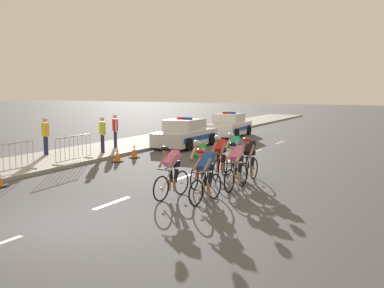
{
  "coord_description": "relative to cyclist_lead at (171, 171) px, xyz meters",
  "views": [
    {
      "loc": [
        7.67,
        -7.66,
        3.15
      ],
      "look_at": [
        -0.04,
        7.49,
        1.1
      ],
      "focal_mm": 43.99,
      "sensor_mm": 36.0,
      "label": 1
    }
  ],
  "objects": [
    {
      "name": "ground_plane",
      "position": [
        -1.16,
        -3.81,
        -0.79
      ],
      "size": [
        160.0,
        160.0,
        0.0
      ],
      "primitive_type": "plane",
      "color": "#4C4C51"
    },
    {
      "name": "sidewalk_slab",
      "position": [
        -8.01,
        10.19,
        -0.73
      ],
      "size": [
        3.81,
        60.0,
        0.12
      ],
      "primitive_type": "cube",
      "color": "#A3A099",
      "rests_on": "ground"
    },
    {
      "name": "kerb_edge",
      "position": [
        -6.18,
        10.19,
        -0.72
      ],
      "size": [
        0.16,
        60.0,
        0.13
      ],
      "primitive_type": "cube",
      "color": "#9E9E99",
      "rests_on": "ground"
    },
    {
      "name": "lane_markings_centre",
      "position": [
        -1.16,
        4.75,
        -0.78
      ],
      "size": [
        0.14,
        21.6,
        0.01
      ],
      "color": "white",
      "rests_on": "ground"
    },
    {
      "name": "cyclist_lead",
      "position": [
        0.0,
        0.0,
        0.0
      ],
      "size": [
        0.45,
        1.72,
        1.56
      ],
      "color": "black",
      "rests_on": "ground"
    },
    {
      "name": "cyclist_second",
      "position": [
        1.09,
        -0.03,
        0.0
      ],
      "size": [
        0.45,
        1.72,
        1.56
      ],
      "color": "black",
      "rests_on": "ground"
    },
    {
      "name": "cyclist_third",
      "position": [
        0.04,
        1.76,
        0.0
      ],
      "size": [
        0.46,
        1.72,
        1.56
      ],
      "color": "black",
      "rests_on": "ground"
    },
    {
      "name": "cyclist_fourth",
      "position": [
        1.25,
        1.84,
        0.0
      ],
      "size": [
        0.43,
        1.72,
        1.56
      ],
      "color": "black",
      "rests_on": "ground"
    },
    {
      "name": "cyclist_fifth",
      "position": [
        0.06,
        3.35,
        0.0
      ],
      "size": [
        0.45,
        1.72,
        1.56
      ],
      "color": "black",
      "rests_on": "ground"
    },
    {
      "name": "cyclist_sixth",
      "position": [
        1.17,
        3.23,
        0.0
      ],
      "size": [
        0.42,
        1.72,
        1.56
      ],
      "color": "black",
      "rests_on": "ground"
    },
    {
      "name": "cyclist_seventh",
      "position": [
        0.12,
        4.46,
        0.0
      ],
      "size": [
        0.42,
        1.72,
        1.56
      ],
      "color": "black",
      "rests_on": "ground"
    },
    {
      "name": "police_car_nearest",
      "position": [
        -5.05,
        10.47,
        -0.11
      ],
      "size": [
        2.01,
        4.41,
        1.59
      ],
      "color": "silver",
      "rests_on": "ground"
    },
    {
      "name": "police_car_second",
      "position": [
        -5.05,
        16.57,
        -0.11
      ],
      "size": [
        2.24,
        4.52,
        1.59
      ],
      "color": "white",
      "rests_on": "ground"
    },
    {
      "name": "crowd_barrier_middle",
      "position": [
        -6.71,
        0.24,
        -0.14
      ],
      "size": [
        0.57,
        2.32,
        1.07
      ],
      "color": "#B7BABF",
      "rests_on": "sidewalk_slab"
    },
    {
      "name": "crowd_barrier_rear",
      "position": [
        -6.47,
        3.34,
        -0.14
      ],
      "size": [
        0.66,
        2.32,
        1.07
      ],
      "color": "#B7BABF",
      "rests_on": "sidewalk_slab"
    },
    {
      "name": "traffic_cone_near",
      "position": [
        -5.25,
        4.65,
        -0.48
      ],
      "size": [
        0.36,
        0.36,
        0.64
      ],
      "color": "black",
      "rests_on": "ground"
    },
    {
      "name": "traffic_cone_mid",
      "position": [
        -5.27,
        5.96,
        -0.48
      ],
      "size": [
        0.36,
        0.36,
        0.64
      ],
      "color": "black",
      "rests_on": "ground"
    },
    {
      "name": "spectator_closest",
      "position": [
        -7.1,
        6.05,
        0.3
      ],
      "size": [
        0.46,
        0.39,
        1.68
      ],
      "color": "#23284C",
      "rests_on": "sidewalk_slab"
    },
    {
      "name": "spectator_middle",
      "position": [
        -7.72,
        7.9,
        0.3
      ],
      "size": [
        0.44,
        0.41,
        1.68
      ],
      "color": "#23284C",
      "rests_on": "sidewalk_slab"
    },
    {
      "name": "spectator_back",
      "position": [
        -8.92,
        4.3,
        0.3
      ],
      "size": [
        0.51,
        0.34,
        1.68
      ],
      "color": "#23284C",
      "rests_on": "sidewalk_slab"
    }
  ]
}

